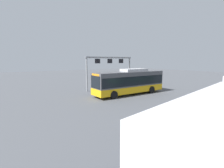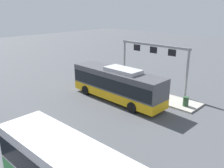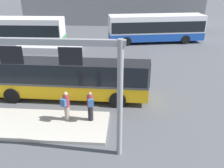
{
  "view_description": "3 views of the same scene",
  "coord_description": "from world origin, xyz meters",
  "px_view_note": "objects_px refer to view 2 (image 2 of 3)",
  "views": [
    {
      "loc": [
        15.18,
        17.15,
        4.58
      ],
      "look_at": [
        1.87,
        -1.48,
        1.4
      ],
      "focal_mm": 27.13,
      "sensor_mm": 36.0,
      "label": 1
    },
    {
      "loc": [
        -15.26,
        16.54,
        9.05
      ],
      "look_at": [
        1.4,
        -0.77,
        1.22
      ],
      "focal_mm": 38.22,
      "sensor_mm": 36.0,
      "label": 2
    },
    {
      "loc": [
        3.96,
        -13.91,
        7.34
      ],
      "look_at": [
        3.1,
        -1.37,
        1.57
      ],
      "focal_mm": 38.72,
      "sensor_mm": 36.0,
      "label": 3
    }
  ],
  "objects_px": {
    "trash_bin": "(186,101)",
    "bus_main": "(117,83)",
    "person_boarding": "(121,80)",
    "person_waiting_near": "(130,82)"
  },
  "relations": [
    {
      "from": "bus_main",
      "to": "person_waiting_near",
      "type": "xyz_separation_m",
      "value": [
        0.82,
        -3.1,
        -0.76
      ]
    },
    {
      "from": "person_boarding",
      "to": "trash_bin",
      "type": "distance_m",
      "value": 7.99
    },
    {
      "from": "person_boarding",
      "to": "bus_main",
      "type": "bearing_deg",
      "value": 17.55
    },
    {
      "from": "trash_bin",
      "to": "bus_main",
      "type": "bearing_deg",
      "value": 28.01
    },
    {
      "from": "bus_main",
      "to": "person_boarding",
      "type": "height_order",
      "value": "bus_main"
    },
    {
      "from": "person_boarding",
      "to": "person_waiting_near",
      "type": "relative_size",
      "value": 1.0
    },
    {
      "from": "bus_main",
      "to": "person_waiting_near",
      "type": "height_order",
      "value": "bus_main"
    },
    {
      "from": "bus_main",
      "to": "trash_bin",
      "type": "height_order",
      "value": "bus_main"
    },
    {
      "from": "person_waiting_near",
      "to": "trash_bin",
      "type": "distance_m",
      "value": 6.73
    },
    {
      "from": "bus_main",
      "to": "trash_bin",
      "type": "distance_m",
      "value": 6.78
    }
  ]
}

